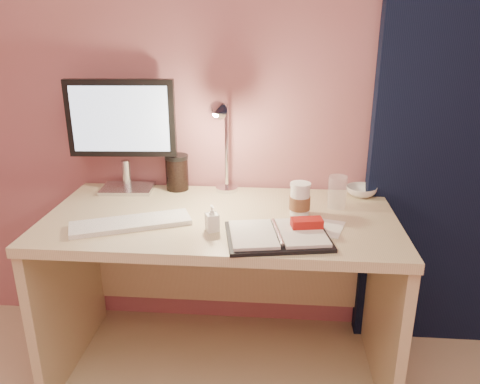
# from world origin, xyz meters

# --- Properties ---
(room) EXTENTS (3.50, 3.50, 3.50)m
(room) POSITION_xyz_m (0.95, 1.69, 1.14)
(room) COLOR #C6B28E
(room) RESTS_ON ground
(desk) EXTENTS (1.40, 0.70, 0.73)m
(desk) POSITION_xyz_m (0.00, 1.45, 0.50)
(desk) COLOR beige
(desk) RESTS_ON ground
(monitor) EXTENTS (0.47, 0.18, 0.50)m
(monitor) POSITION_xyz_m (-0.46, 1.64, 1.03)
(monitor) COLOR silver
(monitor) RESTS_ON desk
(keyboard) EXTENTS (0.46, 0.29, 0.02)m
(keyboard) POSITION_xyz_m (-0.33, 1.25, 0.74)
(keyboard) COLOR white
(keyboard) RESTS_ON desk
(planner) EXTENTS (0.40, 0.33, 0.06)m
(planner) POSITION_xyz_m (0.24, 1.19, 0.74)
(planner) COLOR black
(planner) RESTS_ON desk
(paper_a) EXTENTS (0.24, 0.24, 0.00)m
(paper_a) POSITION_xyz_m (0.16, 1.23, 0.73)
(paper_a) COLOR white
(paper_a) RESTS_ON desk
(paper_b) EXTENTS (0.20, 0.20, 0.00)m
(paper_b) POSITION_xyz_m (0.39, 1.29, 0.73)
(paper_b) COLOR white
(paper_b) RESTS_ON desk
(coffee_cup) EXTENTS (0.08, 0.08, 0.13)m
(coffee_cup) POSITION_xyz_m (0.31, 1.41, 0.79)
(coffee_cup) COLOR white
(coffee_cup) RESTS_ON desk
(clear_cup) EXTENTS (0.08, 0.08, 0.13)m
(clear_cup) POSITION_xyz_m (0.47, 1.51, 0.80)
(clear_cup) COLOR white
(clear_cup) RESTS_ON desk
(bowl) EXTENTS (0.14, 0.14, 0.04)m
(bowl) POSITION_xyz_m (0.60, 1.66, 0.75)
(bowl) COLOR silver
(bowl) RESTS_ON desk
(lotion_bottle) EXTENTS (0.06, 0.06, 0.10)m
(lotion_bottle) POSITION_xyz_m (-0.01, 1.23, 0.78)
(lotion_bottle) COLOR white
(lotion_bottle) RESTS_ON desk
(dark_jar) EXTENTS (0.10, 0.10, 0.15)m
(dark_jar) POSITION_xyz_m (-0.24, 1.68, 0.80)
(dark_jar) COLOR black
(dark_jar) RESTS_ON desk
(desk_lamp) EXTENTS (0.12, 0.27, 0.43)m
(desk_lamp) POSITION_xyz_m (0.01, 1.57, 1.00)
(desk_lamp) COLOR silver
(desk_lamp) RESTS_ON desk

